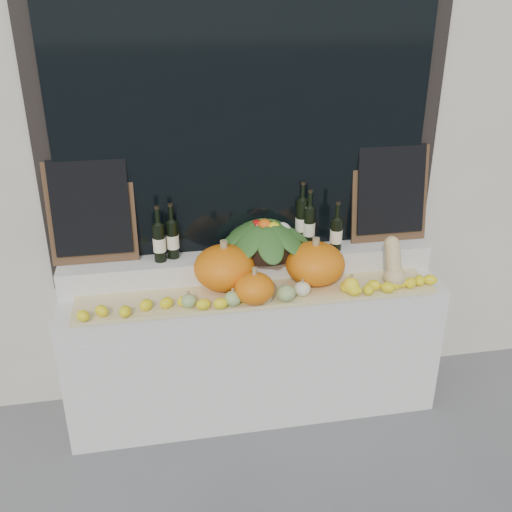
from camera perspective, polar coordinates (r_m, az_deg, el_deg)
storefront_facade at (r=3.79m, az=-2.34°, el=20.86°), size 7.00×0.94×4.50m
display_sill at (r=3.69m, az=-0.21°, el=-9.17°), size 2.30×0.55×0.88m
rear_tier at (r=3.56m, az=-0.66°, el=-0.86°), size 2.30×0.25×0.16m
straw_bedding at (r=3.35m, az=0.16°, el=-3.89°), size 2.10×0.32×0.02m
pumpkin_left at (r=3.35m, az=-3.19°, el=-1.17°), size 0.40×0.40×0.26m
pumpkin_right at (r=3.43m, az=5.92°, el=-0.75°), size 0.47×0.47×0.25m
pumpkin_center at (r=3.21m, az=-0.15°, el=-3.26°), size 0.25×0.25×0.18m
butternut_squash at (r=3.49m, az=13.60°, el=-0.89°), size 0.14×0.20×0.29m
decorative_gourds at (r=3.24m, az=1.64°, el=-3.72°), size 1.04×0.15×0.14m
lemon_heap at (r=3.24m, az=0.52°, el=-4.11°), size 2.20×0.16×0.06m
produce_bowl at (r=3.49m, az=0.87°, el=1.95°), size 0.61×0.61×0.23m
wine_bottle_far_left at (r=3.42m, az=-9.65°, el=1.38°), size 0.08×0.08×0.35m
wine_bottle_near_left at (r=3.46m, az=-8.35°, el=1.69°), size 0.08×0.08×0.34m
wine_bottle_tall at (r=3.60m, az=4.61°, el=3.43°), size 0.08×0.08×0.41m
wine_bottle_near_right at (r=3.59m, az=5.33°, el=2.96°), size 0.08×0.08×0.37m
wine_bottle_far_right at (r=3.57m, az=8.02°, el=2.21°), size 0.08×0.08×0.31m
chalkboard_left at (r=3.45m, az=-16.18°, el=4.46°), size 0.50×0.12×0.62m
chalkboard_right at (r=3.73m, az=13.30°, el=6.28°), size 0.50×0.12×0.62m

